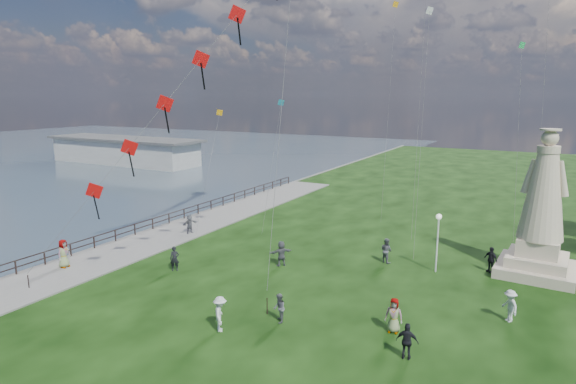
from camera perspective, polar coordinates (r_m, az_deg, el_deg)
The scene contains 17 objects.
waterfront at distance 39.83m, azimuth -17.62°, elevation -5.64°, with size 200.00×200.00×1.51m.
pier_pavilion at distance 88.09m, azimuth -18.82°, elevation 4.71°, with size 30.00×8.00×4.40m.
statue at distance 34.09m, azimuth 27.79°, elevation -3.08°, with size 4.82×4.82×9.27m.
lamppost at distance 32.22m, azimuth 17.36°, elevation -4.36°, with size 0.36×0.36×3.87m.
person_0 at distance 32.42m, azimuth -13.29°, elevation -7.70°, with size 0.59×0.39×1.63m, color black.
person_1 at distance 24.86m, azimuth -1.06°, elevation -13.61°, with size 0.73×0.45×1.51m, color #595960.
person_2 at distance 24.22m, azimuth -8.06°, elevation -14.12°, with size 1.13×0.58×1.75m, color silver.
person_3 at distance 22.36m, azimuth 13.95°, elevation -16.80°, with size 0.97×0.49×1.65m, color black.
person_4 at distance 24.43m, azimuth 12.44°, elevation -14.08°, with size 0.84×0.52×1.73m, color #595960.
person_5 at distance 40.34m, azimuth -11.57°, elevation -3.86°, with size 1.45×0.62×1.56m, color #595960.
person_7 at distance 33.72m, azimuth 11.56°, elevation -6.80°, with size 0.83×0.51×1.71m, color #595960.
person_8 at distance 27.31m, azimuth 24.80°, elevation -12.14°, with size 1.08×0.56×1.68m, color silver.
person_9 at distance 34.00m, azimuth 22.89°, elevation -7.36°, with size 0.98×0.50×1.68m, color black.
person_10 at distance 35.14m, azimuth -25.04°, elevation -6.77°, with size 0.92×0.57×1.89m, color #595960.
person_11 at distance 32.43m, azimuth -0.80°, elevation -7.28°, with size 1.60×0.69×1.72m, color #595960.
red_kite_train at distance 28.75m, azimuth -12.76°, elevation 11.86°, with size 12.06×9.35×18.74m.
small_kites at distance 40.74m, azimuth 16.23°, elevation 15.42°, with size 30.51×16.57×28.84m.
Camera 1 is at (12.73, -17.00, 11.29)m, focal length 30.00 mm.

